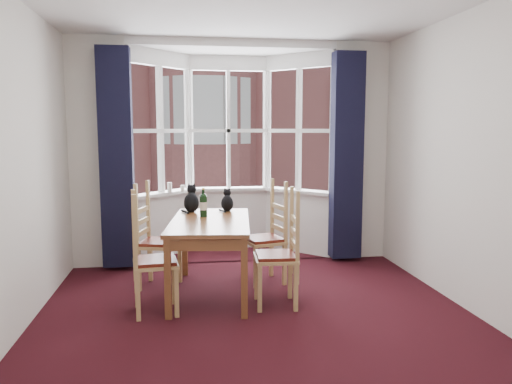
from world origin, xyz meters
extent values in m
plane|color=black|center=(0.00, 0.00, 0.00)|extent=(4.50, 4.50, 0.00)
plane|color=silver|center=(-2.00, 0.00, 1.40)|extent=(0.00, 4.50, 4.50)
plane|color=silver|center=(2.00, 0.00, 1.40)|extent=(0.00, 4.50, 4.50)
plane|color=silver|center=(0.00, -2.25, 1.40)|extent=(4.00, 0.00, 4.00)
cube|color=silver|center=(-1.65, 2.25, 1.40)|extent=(0.70, 0.12, 2.80)
cube|color=silver|center=(1.65, 2.25, 1.40)|extent=(0.70, 0.12, 2.80)
cube|color=black|center=(-1.42, 2.07, 1.35)|extent=(0.38, 0.22, 2.60)
cube|color=black|center=(1.42, 2.07, 1.35)|extent=(0.38, 0.22, 2.60)
cube|color=brown|center=(-0.37, 0.99, 0.76)|extent=(0.94, 1.54, 0.04)
cube|color=brown|center=(-0.79, 0.35, 0.37)|extent=(0.07, 0.07, 0.74)
cube|color=brown|center=(-0.64, 1.70, 0.37)|extent=(0.07, 0.07, 0.74)
cube|color=brown|center=(-0.11, 0.27, 0.37)|extent=(0.07, 0.07, 0.74)
cube|color=brown|center=(0.04, 1.63, 0.37)|extent=(0.07, 0.07, 0.74)
cube|color=tan|center=(-0.91, 0.54, 0.48)|extent=(0.45, 0.46, 0.06)
cube|color=#54180E|center=(-0.91, 0.54, 0.49)|extent=(0.40, 0.42, 0.03)
cube|color=tan|center=(-0.91, 1.31, 0.48)|extent=(0.50, 0.51, 0.06)
cube|color=#54180E|center=(-0.91, 1.31, 0.49)|extent=(0.45, 0.46, 0.03)
cube|color=tan|center=(0.23, 0.57, 0.48)|extent=(0.43, 0.44, 0.06)
cube|color=#54180E|center=(0.23, 0.57, 0.49)|extent=(0.38, 0.40, 0.03)
cube|color=tan|center=(0.23, 1.31, 0.48)|extent=(0.49, 0.50, 0.06)
cube|color=#54180E|center=(0.23, 1.31, 0.49)|extent=(0.44, 0.46, 0.03)
ellipsoid|color=black|center=(-0.55, 1.50, 0.88)|extent=(0.19, 0.23, 0.22)
sphere|color=black|center=(-0.55, 1.58, 1.02)|extent=(0.11, 0.11, 0.10)
cone|color=black|center=(-0.58, 1.58, 1.08)|extent=(0.04, 0.04, 0.05)
cone|color=black|center=(-0.52, 1.58, 1.08)|extent=(0.04, 0.04, 0.05)
ellipsoid|color=black|center=(-0.15, 1.51, 0.87)|extent=(0.15, 0.19, 0.18)
sphere|color=black|center=(-0.15, 1.57, 0.98)|extent=(0.09, 0.09, 0.09)
cone|color=black|center=(-0.17, 1.57, 1.02)|extent=(0.03, 0.03, 0.04)
cone|color=black|center=(-0.12, 1.57, 1.02)|extent=(0.03, 0.03, 0.04)
cylinder|color=black|center=(-0.43, 1.19, 0.89)|extent=(0.08, 0.08, 0.22)
sphere|color=black|center=(-0.43, 1.19, 0.99)|extent=(0.07, 0.07, 0.07)
cylinder|color=black|center=(-0.43, 1.19, 1.04)|extent=(0.03, 0.03, 0.09)
cylinder|color=gold|center=(-0.43, 1.19, 1.08)|extent=(0.03, 0.03, 0.02)
cylinder|color=silver|center=(-0.43, 1.19, 0.89)|extent=(0.08, 0.08, 0.08)
cylinder|color=white|center=(-0.82, 2.60, 0.93)|extent=(0.06, 0.06, 0.13)
cylinder|color=white|center=(-0.65, 2.63, 0.91)|extent=(0.06, 0.06, 0.09)
plane|color=#333335|center=(0.00, 32.25, -6.00)|extent=(80.00, 80.00, 0.00)
cube|color=#95504D|center=(0.00, 14.25, 1.00)|extent=(18.00, 6.00, 14.00)
cylinder|color=#95504D|center=(0.00, 11.25, 1.00)|extent=(3.20, 3.20, 14.00)
camera|label=1|loc=(-0.64, -4.03, 1.71)|focal=35.00mm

